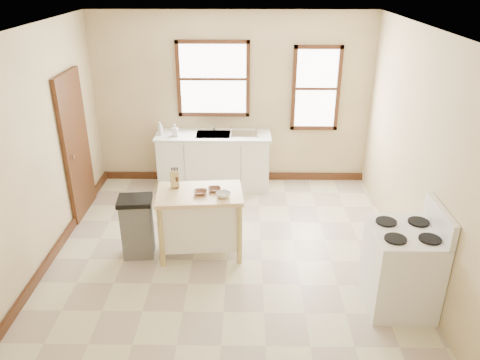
# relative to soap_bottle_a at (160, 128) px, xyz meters

# --- Properties ---
(floor) EXTENTS (5.00, 5.00, 0.00)m
(floor) POSITION_rel_soap_bottle_a_xyz_m (1.15, -2.15, -1.03)
(floor) COLOR #B09D8C
(floor) RESTS_ON ground
(ceiling) EXTENTS (5.00, 5.00, 0.00)m
(ceiling) POSITION_rel_soap_bottle_a_xyz_m (1.15, -2.15, 1.77)
(ceiling) COLOR white
(ceiling) RESTS_ON ground
(wall_back) EXTENTS (4.50, 0.04, 2.80)m
(wall_back) POSITION_rel_soap_bottle_a_xyz_m (1.15, 0.35, 0.37)
(wall_back) COLOR beige
(wall_back) RESTS_ON ground
(wall_left) EXTENTS (0.04, 5.00, 2.80)m
(wall_left) POSITION_rel_soap_bottle_a_xyz_m (-1.10, -2.15, 0.37)
(wall_left) COLOR beige
(wall_left) RESTS_ON ground
(wall_right) EXTENTS (0.04, 5.00, 2.80)m
(wall_right) POSITION_rel_soap_bottle_a_xyz_m (3.40, -2.15, 0.37)
(wall_right) COLOR beige
(wall_right) RESTS_ON ground
(window_main) EXTENTS (1.17, 0.06, 1.22)m
(window_main) POSITION_rel_soap_bottle_a_xyz_m (0.85, 0.33, 0.72)
(window_main) COLOR #371B0F
(window_main) RESTS_ON wall_back
(window_side) EXTENTS (0.77, 0.06, 1.37)m
(window_side) POSITION_rel_soap_bottle_a_xyz_m (2.50, 0.33, 0.57)
(window_side) COLOR #371B0F
(window_side) RESTS_ON wall_back
(door_left) EXTENTS (0.06, 0.90, 2.10)m
(door_left) POSITION_rel_soap_bottle_a_xyz_m (-1.06, -0.85, 0.02)
(door_left) COLOR #371B0F
(door_left) RESTS_ON ground
(baseboard_back) EXTENTS (4.50, 0.04, 0.12)m
(baseboard_back) POSITION_rel_soap_bottle_a_xyz_m (1.15, 0.32, -0.97)
(baseboard_back) COLOR #371B0F
(baseboard_back) RESTS_ON ground
(baseboard_left) EXTENTS (0.04, 5.00, 0.12)m
(baseboard_left) POSITION_rel_soap_bottle_a_xyz_m (-1.07, -2.15, -0.97)
(baseboard_left) COLOR #371B0F
(baseboard_left) RESTS_ON ground
(sink_counter) EXTENTS (1.86, 0.62, 0.92)m
(sink_counter) POSITION_rel_soap_bottle_a_xyz_m (0.85, 0.05, -0.57)
(sink_counter) COLOR white
(sink_counter) RESTS_ON ground
(faucet) EXTENTS (0.03, 0.03, 0.22)m
(faucet) POSITION_rel_soap_bottle_a_xyz_m (0.85, 0.23, -0.00)
(faucet) COLOR silver
(faucet) RESTS_ON sink_counter
(soap_bottle_a) EXTENTS (0.10, 0.10, 0.22)m
(soap_bottle_a) POSITION_rel_soap_bottle_a_xyz_m (0.00, 0.00, 0.00)
(soap_bottle_a) COLOR #B2B2B2
(soap_bottle_a) RESTS_ON sink_counter
(soap_bottle_b) EXTENTS (0.09, 0.09, 0.20)m
(soap_bottle_b) POSITION_rel_soap_bottle_a_xyz_m (0.25, -0.05, -0.01)
(soap_bottle_b) COLOR #B2B2B2
(soap_bottle_b) RESTS_ON sink_counter
(dish_rack) EXTENTS (0.46, 0.36, 0.11)m
(dish_rack) POSITION_rel_soap_bottle_a_xyz_m (1.34, 0.04, -0.06)
(dish_rack) COLOR silver
(dish_rack) RESTS_ON sink_counter
(kitchen_island) EXTENTS (1.11, 0.76, 0.86)m
(kitchen_island) POSITION_rel_soap_bottle_a_xyz_m (0.81, -1.95, -0.60)
(kitchen_island) COLOR #E7B488
(kitchen_island) RESTS_ON ground
(knife_block) EXTENTS (0.12, 0.12, 0.20)m
(knife_block) POSITION_rel_soap_bottle_a_xyz_m (0.48, -1.80, -0.07)
(knife_block) COLOR tan
(knife_block) RESTS_ON kitchen_island
(pepper_grinder) EXTENTS (0.05, 0.05, 0.15)m
(pepper_grinder) POSITION_rel_soap_bottle_a_xyz_m (0.52, -1.83, -0.09)
(pepper_grinder) COLOR #3E2210
(pepper_grinder) RESTS_ON kitchen_island
(bowl_a) EXTENTS (0.18, 0.18, 0.04)m
(bowl_a) POSITION_rel_soap_bottle_a_xyz_m (0.82, -2.00, -0.15)
(bowl_a) COLOR brown
(bowl_a) RESTS_ON kitchen_island
(bowl_b) EXTENTS (0.19, 0.19, 0.04)m
(bowl_b) POSITION_rel_soap_bottle_a_xyz_m (0.99, -1.92, -0.15)
(bowl_b) COLOR brown
(bowl_b) RESTS_ON kitchen_island
(bowl_c) EXTENTS (0.22, 0.22, 0.06)m
(bowl_c) POSITION_rel_soap_bottle_a_xyz_m (1.11, -2.08, -0.14)
(bowl_c) COLOR silver
(bowl_c) RESTS_ON kitchen_island
(trash_bin) EXTENTS (0.45, 0.39, 0.81)m
(trash_bin) POSITION_rel_soap_bottle_a_xyz_m (0.01, -2.03, -0.63)
(trash_bin) COLOR #61615E
(trash_bin) RESTS_ON ground
(gas_stove) EXTENTS (0.74, 0.75, 1.19)m
(gas_stove) POSITION_rel_soap_bottle_a_xyz_m (3.04, -2.94, -0.44)
(gas_stove) COLOR silver
(gas_stove) RESTS_ON ground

